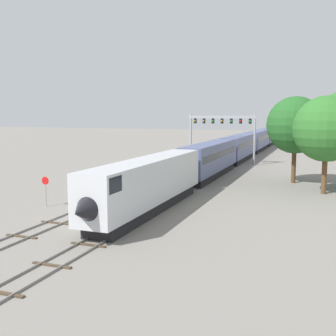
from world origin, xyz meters
TOP-DOWN VIEW (x-y plane):
  - ground_plane at (0.00, 0.00)m, footprint 400.00×400.00m
  - track_main at (2.00, 60.00)m, footprint 2.60×200.00m
  - track_near at (-3.50, 40.00)m, footprint 2.60×160.00m
  - passenger_train at (2.00, 71.12)m, footprint 3.04×154.56m
  - signal_gantry at (-0.25, 42.62)m, footprint 12.10×0.49m
  - stop_sign at (-8.00, 2.86)m, footprint 0.76×0.08m
  - trackside_tree_left at (16.80, 18.90)m, footprint 7.19×7.19m
  - trackside_tree_mid at (13.16, 25.45)m, footprint 7.22×7.22m

SIDE VIEW (x-z plane):
  - ground_plane at x=0.00m, z-range 0.00..0.00m
  - track_main at x=2.00m, z-range -0.01..0.15m
  - track_near at x=-3.50m, z-range -0.01..0.15m
  - stop_sign at x=-8.00m, z-range 0.43..3.31m
  - passenger_train at x=2.00m, z-range 0.21..5.01m
  - signal_gantry at x=-0.25m, z-range 2.10..10.95m
  - trackside_tree_left at x=16.80m, z-range 1.77..12.54m
  - trackside_tree_mid at x=13.16m, z-range 1.87..12.88m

